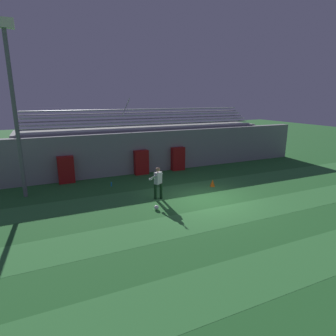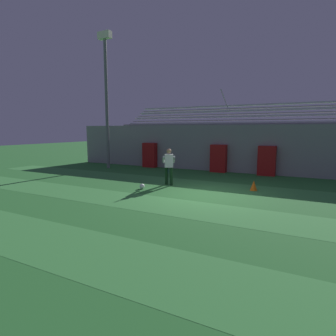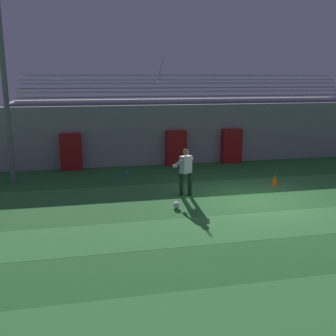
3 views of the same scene
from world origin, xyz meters
name	(u,v)px [view 1 (image 1 of 3)]	position (x,y,z in m)	size (l,w,h in m)	color
ground_plane	(205,199)	(0.00, 0.00, 0.00)	(80.00, 80.00, 0.00)	#286B2D
turf_stripe_near	(304,259)	(0.00, -6.00, 0.00)	(28.00, 1.96, 0.01)	#38843D
turf_stripe_mid	(230,214)	(0.00, -2.08, 0.00)	(28.00, 1.96, 0.01)	#38843D
turf_stripe_far	(188,189)	(0.00, 1.84, 0.00)	(28.00, 1.96, 0.01)	#38843D
back_wall	(157,151)	(0.00, 6.50, 1.40)	(24.00, 0.60, 2.80)	gray
padding_pillar_gate_left	(141,162)	(-1.37, 5.95, 0.82)	(0.94, 0.44, 1.64)	maroon
padding_pillar_gate_right	(178,159)	(1.37, 5.95, 0.82)	(0.94, 0.44, 1.64)	maroon
padding_pillar_far_left	(66,170)	(-6.16, 5.95, 0.82)	(0.94, 0.44, 1.64)	maroon
bleacher_stand	(147,145)	(0.00, 8.49, 1.50)	(18.00, 3.35, 5.03)	gray
floodlight_pole	(12,91)	(-8.38, 4.31, 5.37)	(0.90, 0.36, 8.57)	slate
goalkeeper	(158,181)	(-2.18, 1.09, 0.95)	(0.73, 0.70, 1.67)	#143319
soccer_ball	(156,208)	(-2.80, -0.21, 0.11)	(0.22, 0.22, 0.22)	white
traffic_cone	(213,183)	(1.52, 1.68, 0.21)	(0.30, 0.30, 0.42)	orange
water_bottle	(111,184)	(-3.86, 4.16, 0.12)	(0.07, 0.07, 0.24)	#1E8CD8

